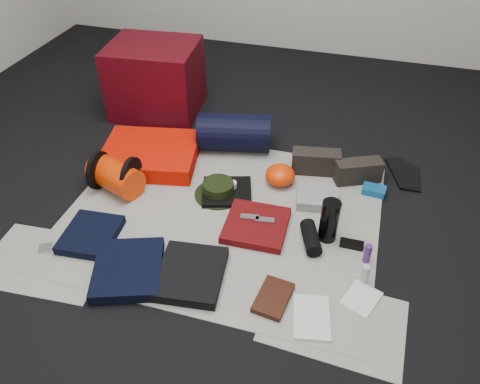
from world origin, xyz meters
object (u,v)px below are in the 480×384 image
(stuff_sack, at_px, (115,176))
(paperback_book, at_px, (273,298))
(compact_camera, at_px, (326,203))
(navy_duffel, at_px, (234,133))
(water_bottle, at_px, (329,221))
(red_cabinet, at_px, (156,79))
(sleeping_pad, at_px, (150,154))

(stuff_sack, distance_m, paperback_book, 1.13)
(compact_camera, bearing_deg, paperback_book, -93.73)
(navy_duffel, distance_m, water_bottle, 0.91)
(red_cabinet, distance_m, compact_camera, 1.48)
(stuff_sack, relative_size, paperback_book, 1.47)
(compact_camera, xyz_separation_m, paperback_book, (-0.13, -0.68, -0.00))
(sleeping_pad, bearing_deg, navy_duffel, 31.60)
(water_bottle, xyz_separation_m, paperback_book, (-0.17, -0.45, -0.10))
(water_bottle, bearing_deg, compact_camera, 99.76)
(navy_duffel, bearing_deg, paperback_book, -77.69)
(sleeping_pad, distance_m, paperback_book, 1.23)
(sleeping_pad, height_order, stuff_sack, stuff_sack)
(red_cabinet, xyz_separation_m, sleeping_pad, (0.21, -0.59, -0.18))
(stuff_sack, relative_size, water_bottle, 1.31)
(red_cabinet, relative_size, stuff_sack, 1.92)
(sleeping_pad, relative_size, compact_camera, 6.33)
(red_cabinet, bearing_deg, sleeping_pad, -76.13)
(sleeping_pad, distance_m, stuff_sack, 0.30)
(stuff_sack, bearing_deg, sleeping_pad, 76.72)
(navy_duffel, bearing_deg, red_cabinet, 141.00)
(water_bottle, relative_size, compact_camera, 2.63)
(red_cabinet, distance_m, water_bottle, 1.63)
(stuff_sack, height_order, compact_camera, stuff_sack)
(sleeping_pad, distance_m, water_bottle, 1.17)
(compact_camera, bearing_deg, red_cabinet, 157.97)
(red_cabinet, relative_size, water_bottle, 2.51)
(red_cabinet, bearing_deg, navy_duffel, -31.90)
(navy_duffel, xyz_separation_m, compact_camera, (0.63, -0.39, -0.10))
(red_cabinet, xyz_separation_m, navy_duffel, (0.65, -0.32, -0.12))
(stuff_sack, height_order, navy_duffel, navy_duffel)
(sleeping_pad, relative_size, paperback_book, 2.71)
(compact_camera, bearing_deg, water_bottle, -73.28)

